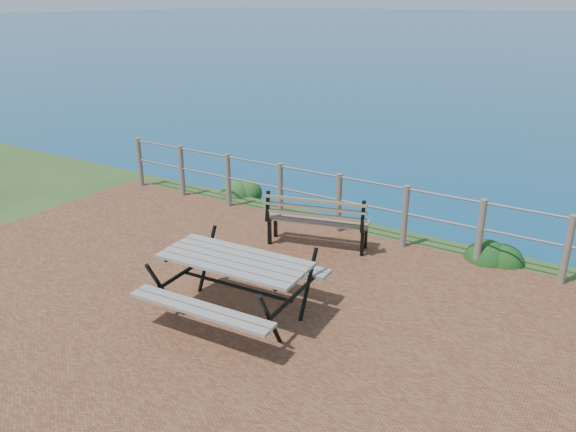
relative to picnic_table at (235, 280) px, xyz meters
name	(u,v)px	position (x,y,z in m)	size (l,w,h in m)	color
ground	(209,323)	(-0.18, -0.31, -0.49)	(10.00, 7.00, 0.12)	brown
safety_railing	(339,200)	(-0.18, 3.04, 0.08)	(9.40, 0.10, 1.00)	#6B5B4C
picnic_table	(235,280)	(0.00, 0.00, 0.00)	(1.86, 1.57, 0.77)	gray
park_bench	(318,212)	(-0.17, 2.33, 0.11)	(1.65, 0.80, 0.90)	brown
shrub_lip_west	(243,192)	(-2.78, 3.88, -0.49)	(0.74, 0.74, 0.47)	#2B5620
shrub_lip_east	(497,258)	(2.33, 3.43, -0.49)	(0.71, 0.71, 0.42)	#133E13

